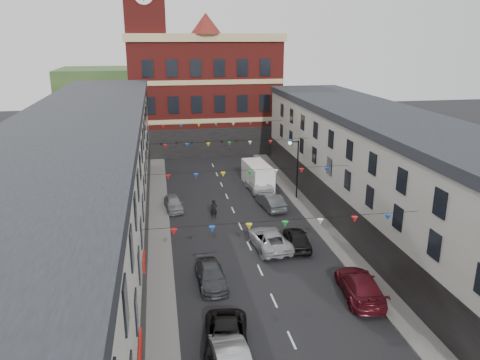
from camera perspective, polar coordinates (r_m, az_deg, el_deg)
ground at (r=33.46m, az=2.47°, el=-10.93°), size 160.00×160.00×0.00m
pavement_left at (r=34.56m, az=-9.69°, el=-10.07°), size 1.80×64.00×0.15m
pavement_right at (r=37.06m, az=12.38°, el=-8.27°), size 1.80×64.00×0.15m
terrace_left at (r=31.99m, az=-18.92°, el=-2.78°), size 8.40×56.00×10.70m
terrace_right at (r=36.61m, az=20.54°, el=-1.27°), size 8.40×56.00×9.70m
civic_building at (r=67.47m, az=-4.47°, el=10.68°), size 20.60×13.30×18.50m
clock_tower at (r=63.79m, az=-11.33°, el=16.16°), size 5.60×5.60×30.00m
distant_hill at (r=91.45m, az=-8.48°, el=10.29°), size 40.00×14.00×10.00m
street_lamp at (r=46.28m, az=6.75°, el=2.24°), size 1.10×0.36×6.00m
car_left_c at (r=25.68m, az=-1.67°, el=-18.78°), size 2.91×5.23×1.38m
car_left_d at (r=31.51m, az=-3.54°, el=-11.53°), size 1.97×4.48×1.28m
car_left_e at (r=44.48m, az=-8.10°, el=-2.82°), size 1.92×3.99×1.31m
car_right_c at (r=30.94m, az=14.42°, el=-12.37°), size 2.87×5.65×1.57m
car_right_d at (r=36.72m, az=6.96°, el=-7.09°), size 2.16×4.49×1.48m
car_right_e at (r=44.44m, az=3.76°, el=-2.58°), size 2.13×4.69×1.49m
car_right_f at (r=49.50m, az=2.28°, el=-0.57°), size 2.50×4.87×1.32m
moving_car at (r=36.45m, az=3.55°, el=-7.18°), size 2.92×5.53×1.48m
white_van at (r=50.74m, az=2.16°, el=0.59°), size 2.60×5.83×2.51m
pedestrian at (r=42.00m, az=-3.20°, el=-3.58°), size 0.67×0.47×1.75m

